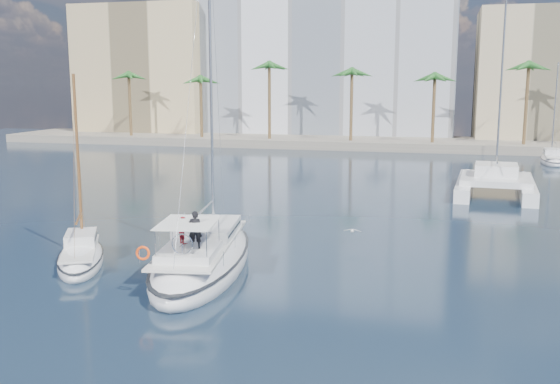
# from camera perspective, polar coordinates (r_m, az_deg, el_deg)

# --- Properties ---
(ground) EXTENTS (160.00, 160.00, 0.00)m
(ground) POSITION_cam_1_polar(r_m,az_deg,el_deg) (33.37, 1.44, -6.13)
(ground) COLOR black
(ground) RESTS_ON ground
(quay) EXTENTS (120.00, 14.00, 1.20)m
(quay) POSITION_cam_1_polar(r_m,az_deg,el_deg) (92.93, 10.02, 4.44)
(quay) COLOR gray
(quay) RESTS_ON ground
(building_modern) EXTENTS (42.00, 16.00, 28.00)m
(building_modern) POSITION_cam_1_polar(r_m,az_deg,el_deg) (106.11, 4.15, 12.47)
(building_modern) COLOR white
(building_modern) RESTS_ON ground
(building_tan_left) EXTENTS (22.00, 14.00, 22.00)m
(building_tan_left) POSITION_cam_1_polar(r_m,az_deg,el_deg) (111.69, -11.85, 10.62)
(building_tan_left) COLOR tan
(building_tan_left) RESTS_ON ground
(building_beige) EXTENTS (20.00, 14.00, 20.00)m
(building_beige) POSITION_cam_1_polar(r_m,az_deg,el_deg) (102.32, 23.15, 9.56)
(building_beige) COLOR #C1B18A
(building_beige) RESTS_ON ground
(palm_left) EXTENTS (3.60, 3.60, 12.30)m
(palm_left) POSITION_cam_1_polar(r_m,az_deg,el_deg) (97.40, -10.71, 10.37)
(palm_left) COLOR brown
(palm_left) RESTS_ON ground
(palm_centre) EXTENTS (3.60, 3.60, 12.30)m
(palm_centre) POSITION_cam_1_polar(r_m,az_deg,el_deg) (88.55, 9.99, 10.45)
(palm_centre) COLOR brown
(palm_centre) RESTS_ON ground
(main_sloop) EXTENTS (6.26, 13.74, 19.64)m
(main_sloop) POSITION_cam_1_polar(r_m,az_deg,el_deg) (31.66, -7.05, -6.02)
(main_sloop) COLOR white
(main_sloop) RESTS_ON ground
(small_sloop) EXTENTS (5.30, 7.39, 10.29)m
(small_sloop) POSITION_cam_1_polar(r_m,az_deg,el_deg) (33.96, -17.75, -5.64)
(small_sloop) COLOR white
(small_sloop) RESTS_ON ground
(catamaran) EXTENTS (7.05, 12.78, 17.99)m
(catamaran) POSITION_cam_1_polar(r_m,az_deg,el_deg) (55.79, 19.11, 1.05)
(catamaran) COLOR white
(catamaran) RESTS_ON ground
(seagull) EXTENTS (1.03, 0.44, 0.19)m
(seagull) POSITION_cam_1_polar(r_m,az_deg,el_deg) (36.27, 6.64, -3.53)
(seagull) COLOR silver
(seagull) RESTS_ON ground
(moored_yacht_a) EXTENTS (3.37, 9.52, 11.90)m
(moored_yacht_a) POSITION_cam_1_polar(r_m,az_deg,el_deg) (79.82, 23.63, 2.44)
(moored_yacht_a) COLOR white
(moored_yacht_a) RESTS_ON ground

